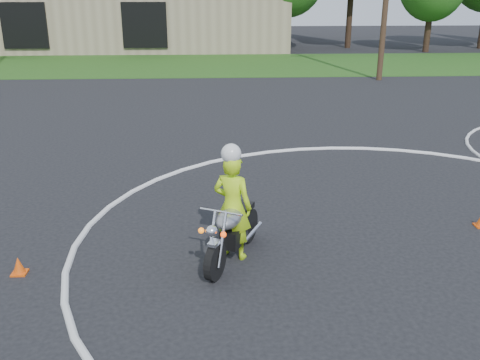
{
  "coord_description": "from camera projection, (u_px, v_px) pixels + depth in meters",
  "views": [
    {
      "loc": [
        -3.42,
        -5.87,
        4.49
      ],
      "look_at": [
        -2.95,
        3.45,
        1.1
      ],
      "focal_mm": 40.0,
      "sensor_mm": 36.0,
      "label": 1
    }
  ],
  "objects": [
    {
      "name": "primary_motorcycle",
      "position": [
        232.0,
        231.0,
        9.13
      ],
      "size": [
        1.15,
        1.98,
        1.12
      ],
      "rotation": [
        0.0,
        0.0,
        -0.44
      ],
      "color": "black",
      "rests_on": "ground"
    },
    {
      "name": "course_markings",
      "position": [
        477.0,
        209.0,
        11.39
      ],
      "size": [
        19.05,
        19.05,
        0.12
      ],
      "color": "silver",
      "rests_on": "ground"
    },
    {
      "name": "rider_primary_grp",
      "position": [
        232.0,
        204.0,
        9.11
      ],
      "size": [
        0.81,
        0.7,
        2.08
      ],
      "rotation": [
        0.0,
        0.0,
        -0.44
      ],
      "color": "#B6EA18",
      "rests_on": "ground"
    },
    {
      "name": "grass_strip",
      "position": [
        269.0,
        64.0,
        32.55
      ],
      "size": [
        120.0,
        10.0,
        0.02
      ],
      "primitive_type": "cube",
      "color": "#1E4714",
      "rests_on": "ground"
    },
    {
      "name": "ground",
      "position": [
        471.0,
        340.0,
        7.21
      ],
      "size": [
        120.0,
        120.0,
        0.0
      ],
      "primitive_type": "plane",
      "color": "black",
      "rests_on": "ground"
    }
  ]
}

